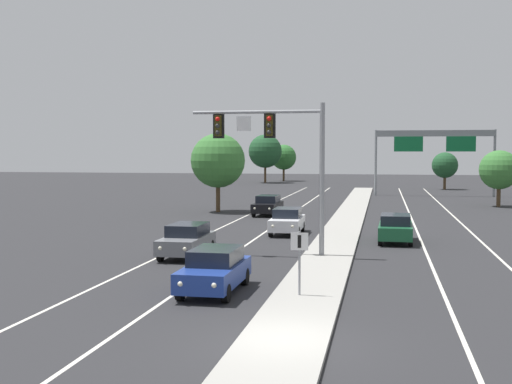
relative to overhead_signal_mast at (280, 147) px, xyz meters
name	(u,v)px	position (x,y,z in m)	size (l,w,h in m)	color
ground_plane	(284,343)	(2.30, -14.11, -5.29)	(260.00, 260.00, 0.00)	#28282B
median_island	(334,245)	(2.30, 3.89, -5.22)	(2.40, 110.00, 0.15)	#9E9B93
lane_stripe_oncoming_center	(269,229)	(-2.40, 10.89, -5.29)	(0.14, 100.00, 0.01)	silver
lane_stripe_receding_center	(418,233)	(7.00, 10.89, -5.29)	(0.14, 100.00, 0.01)	silver
edge_stripe_left	(220,228)	(-5.70, 10.89, -5.29)	(0.14, 100.00, 0.01)	silver
edge_stripe_right	(473,234)	(10.30, 10.89, -5.29)	(0.14, 100.00, 0.01)	silver
overhead_signal_mast	(280,147)	(0.00, 0.00, 0.00)	(6.41, 0.44, 7.20)	gray
median_sign_post	(299,253)	(2.06, -8.88, -3.71)	(0.60, 0.10, 2.20)	gray
car_oncoming_blue	(215,270)	(-1.08, -8.31, -4.47)	(1.84, 4.48, 1.58)	navy
car_oncoming_grey	(187,240)	(-4.40, -0.83, -4.47)	(1.83, 4.47, 1.58)	slate
car_oncoming_white	(287,221)	(-0.90, 8.75, -4.47)	(1.90, 4.50, 1.58)	silver
car_oncoming_black	(268,205)	(-4.11, 20.09, -4.47)	(1.90, 4.50, 1.58)	black
car_receding_green	(396,228)	(5.56, 6.12, -4.47)	(1.90, 4.50, 1.58)	#195633
highway_sign_gantry	(434,142)	(10.50, 45.65, 0.87)	(13.28, 0.42, 7.50)	gray
tree_far_left_b	(218,161)	(-8.71, 22.21, -1.00)	(4.54, 4.54, 6.57)	#4C3823
tree_far_left_a	(265,151)	(-13.81, 73.14, -0.21)	(5.38, 5.38, 7.78)	#4C3823
tree_far_right_c	(445,165)	(12.92, 59.39, -2.06)	(3.42, 3.42, 4.95)	#4C3823
tree_far_left_c	(284,157)	(-11.84, 80.10, -1.23)	(4.30, 4.30, 6.22)	#4C3823
tree_far_right_a	(499,170)	(15.26, 32.07, -1.92)	(3.58, 3.58, 5.18)	#4C3823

